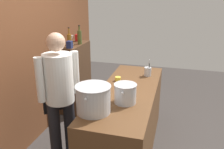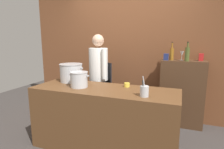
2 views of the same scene
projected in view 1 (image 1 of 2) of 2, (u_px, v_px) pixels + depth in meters
The scene contains 14 objects.
ground_plane at pixel (126, 149), 3.31m from camera, with size 8.00×8.00×0.00m, color #383330.
brick_back_panel at pixel (26, 37), 3.17m from camera, with size 4.40×0.10×3.00m, color brown.
prep_counter at pixel (127, 121), 3.16m from camera, with size 2.04×0.70×0.90m, color brown.
bar_cabinet at pixel (76, 77), 4.35m from camera, with size 0.76×0.32×1.21m, color #472D1C.
chef at pixel (59, 91), 2.80m from camera, with size 0.45×0.42×1.66m.
stockpot_large at pixel (93, 99), 2.42m from camera, with size 0.42×0.37×0.29m.
stockpot_small at pixel (125, 93), 2.63m from camera, with size 0.32×0.25×0.22m.
utensil_crock at pixel (148, 71), 3.49m from camera, with size 0.10×0.10×0.25m.
butter_jar at pixel (118, 79), 3.30m from camera, with size 0.08×0.08×0.06m, color yellow.
wine_bottle_olive at pixel (80, 37), 4.12m from camera, with size 0.07×0.07×0.33m.
wine_bottle_amber at pixel (69, 40), 3.92m from camera, with size 0.07×0.07×0.32m.
wine_glass_tall at pixel (72, 38), 4.08m from camera, with size 0.07×0.07×0.16m.
spice_tin_red at pixel (77, 38), 4.39m from camera, with size 0.07×0.07×0.13m, color red.
spice_tin_navy at pixel (70, 45), 3.84m from camera, with size 0.08×0.08×0.12m, color navy.
Camera 1 is at (-2.73, -0.56, 2.08)m, focal length 38.15 mm.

